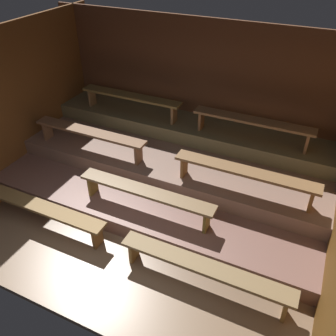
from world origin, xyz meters
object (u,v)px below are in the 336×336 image
at_px(bench_middle_left, 89,134).
at_px(bench_upper_left, 131,98).
at_px(bench_floor_left, 40,208).
at_px(bench_upper_right, 253,123).
at_px(bench_floor_right, 204,268).
at_px(bench_middle_right, 245,173).
at_px(bench_lower_center, 146,193).

relative_size(bench_middle_left, bench_upper_left, 1.05).
bearing_deg(bench_upper_left, bench_floor_left, -93.17).
xyz_separation_m(bench_middle_left, bench_upper_right, (2.77, 1.20, 0.28)).
relative_size(bench_upper_left, bench_upper_right, 1.00).
height_order(bench_upper_left, bench_upper_right, same).
bearing_deg(bench_upper_left, bench_floor_right, -45.85).
bearing_deg(bench_middle_right, bench_middle_left, 180.00).
xyz_separation_m(bench_lower_center, bench_upper_right, (1.15, 2.01, 0.56)).
bearing_deg(bench_middle_left, bench_floor_left, -87.78).
distance_m(bench_lower_center, bench_middle_right, 1.61).
bearing_deg(bench_floor_left, bench_lower_center, 26.45).
distance_m(bench_floor_left, bench_upper_right, 3.97).
xyz_separation_m(bench_floor_right, bench_upper_right, (-0.15, 2.79, 0.84)).
height_order(bench_floor_right, bench_middle_left, bench_middle_left).
distance_m(bench_lower_center, bench_upper_left, 2.52).
bearing_deg(bench_middle_left, bench_upper_left, 79.83).
bearing_deg(bench_middle_right, bench_upper_left, 156.53).
bearing_deg(bench_upper_right, bench_middle_right, -79.83).
bearing_deg(bench_upper_right, bench_floor_left, -134.15).
bearing_deg(bench_middle_left, bench_lower_center, -26.57).
bearing_deg(bench_upper_right, bench_middle_left, -156.53).
distance_m(bench_floor_left, bench_lower_center, 1.76).
relative_size(bench_lower_center, bench_upper_left, 1.05).
xyz_separation_m(bench_floor_left, bench_upper_left, (0.15, 2.79, 0.84)).
bearing_deg(bench_upper_right, bench_floor_right, -86.83).
xyz_separation_m(bench_upper_left, bench_upper_right, (2.55, 0.00, 0.00)).
bearing_deg(bench_upper_right, bench_lower_center, -119.70).
height_order(bench_floor_right, bench_lower_center, bench_lower_center).
relative_size(bench_floor_right, bench_upper_left, 1.11).
relative_size(bench_floor_right, bench_middle_right, 1.05).
height_order(bench_middle_left, bench_upper_right, bench_upper_right).
bearing_deg(bench_floor_right, bench_lower_center, 149.23).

